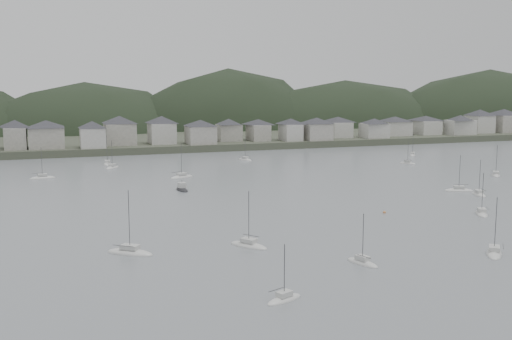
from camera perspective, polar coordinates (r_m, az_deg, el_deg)
name	(u,v)px	position (r m, az deg, el deg)	size (l,w,h in m)	color
ground	(411,273)	(100.14, 14.32, -9.27)	(900.00, 900.00, 0.00)	slate
far_shore_land	(139,128)	(379.25, -10.92, 3.85)	(900.00, 250.00, 3.00)	#383D2D
forested_ridge	(154,153)	(356.00, -9.51, 1.54)	(851.55, 103.94, 102.57)	black
waterfront_town	(283,127)	(283.32, 2.54, 3.99)	(451.48, 28.46, 12.92)	gray
moored_fleet	(214,205)	(147.32, -3.91, -3.33)	(249.47, 164.52, 13.06)	silver
motor_launch_far	(182,189)	(169.39, -6.93, -1.80)	(3.14, 7.21, 3.69)	black
mooring_buoys	(310,212)	(140.91, 5.10, -3.89)	(177.06, 128.54, 0.70)	#CA7E43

